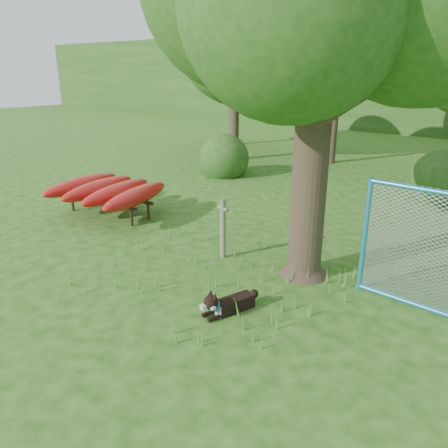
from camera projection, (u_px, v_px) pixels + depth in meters
The scene contains 10 objects.
ground at pixel (171, 293), 7.61m from camera, with size 80.00×80.00×0.00m, color #205010.
wooden_post at pixel (223, 227), 8.84m from camera, with size 0.34×0.17×1.26m.
kayak_rack at pixel (108, 190), 11.45m from camera, with size 3.22×2.86×0.89m.
husky_dog at pixel (227, 304), 6.94m from camera, with size 0.49×1.02×0.47m.
wildflower_clump at pixel (215, 298), 7.14m from camera, with size 0.09×0.09×0.20m.
bg_tree_a at pixel (235, 47), 17.26m from camera, with size 4.40×4.40×6.70m.
bg_tree_b at pixel (343, 14), 16.23m from camera, with size 5.20×5.20×8.22m.
bg_tree_f at pixel (233, 68), 21.19m from camera, with size 3.60×3.60×5.55m.
shrub_left at pixel (224, 175), 16.05m from camera, with size 1.80×1.80×1.80m, color #234C18.
shrub_mid at pixel (438, 201), 12.94m from camera, with size 1.80×1.80×1.80m, color #234C18.
Camera 1 is at (5.01, -4.62, 3.70)m, focal length 35.00 mm.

